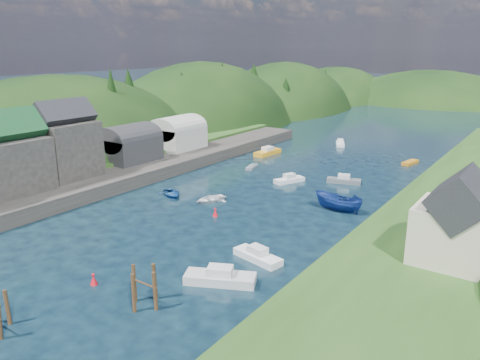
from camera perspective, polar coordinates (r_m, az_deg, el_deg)
The scene contains 12 objects.
ground at distance 79.50m, azimuth 9.09°, elevation 0.82°, with size 600.00×600.00×0.00m, color black.
hillside_left at distance 125.69m, azimuth -4.62°, elevation 2.82°, with size 44.00×245.56×52.00m.
far_hills at distance 198.46m, azimuth 25.27°, elevation 5.40°, with size 103.00×68.00×44.00m.
hill_trees at distance 90.31m, azimuth 14.42°, elevation 9.53°, with size 92.75×151.52×11.82m.
quay_left at distance 71.94m, azimuth -19.72°, elevation -0.73°, with size 12.00×110.00×2.00m, color #2D2B28.
terrace_left_grass at distance 77.53m, azimuth -22.78°, elevation 0.32°, with size 12.00×110.00×2.50m, color #234719.
boat_sheds at distance 84.35m, azimuth -10.34°, elevation 5.32°, with size 7.00×21.00×7.50m.
terrace_right at distance 62.96m, azimuth 25.83°, elevation -3.56°, with size 16.00×120.00×2.40m, color #234719.
piling_cluster_far at distance 40.02m, azimuth -11.55°, elevation -13.02°, with size 2.86×2.70×3.87m.
channel_buoy_near at distance 44.66m, azimuth -17.42°, elevation -11.51°, with size 0.70×0.70×1.10m.
channel_buoy_far at distance 58.81m, azimuth -3.05°, elevation -3.98°, with size 0.70×0.70×1.10m.
moored_boats at distance 58.02m, azimuth -3.07°, elevation -4.05°, with size 31.69×95.51×2.49m.
Camera 1 is at (32.94, -19.37, 20.57)m, focal length 35.00 mm.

